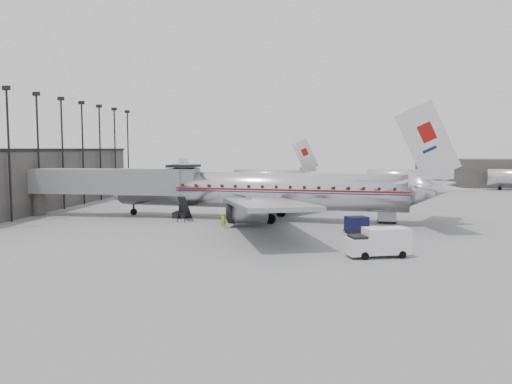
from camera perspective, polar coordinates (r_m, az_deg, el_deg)
ground at (r=55.53m, az=-0.24°, el=-3.59°), size 160.00×160.00×0.00m
terminal at (r=76.38m, az=-25.45°, el=1.29°), size 12.00×46.00×8.00m
hangar at (r=120.85m, az=25.25°, el=2.01°), size 30.00×12.00×6.00m
apron_line at (r=61.17m, az=3.24°, el=-2.79°), size 60.00×0.15×0.01m
jet_bridge at (r=62.81m, az=-15.09°, el=1.07°), size 21.00×6.20×7.10m
floodlight_masts at (r=75.66m, az=-20.18°, el=4.75°), size 0.90×42.25×15.25m
distant_aircraft_near at (r=97.02m, az=1.73°, el=1.71°), size 16.39×3.20×10.26m
distant_aircraft_mid at (r=102.16m, az=16.63°, el=1.67°), size 16.39×3.20×10.26m
airliner at (r=57.89m, az=0.94°, el=0.15°), size 42.57×39.21×13.50m
service_van at (r=39.43m, az=13.83°, el=-5.55°), size 5.05×3.05×2.23m
baggage_cart_navy at (r=49.93m, az=11.42°, el=-3.64°), size 2.56×2.31×1.65m
baggage_cart_white at (r=57.54m, az=14.72°, el=-2.59°), size 2.14×1.69×1.61m
ramp_worker at (r=52.24m, az=-3.71°, el=-3.28°), size 0.66×0.54×1.55m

